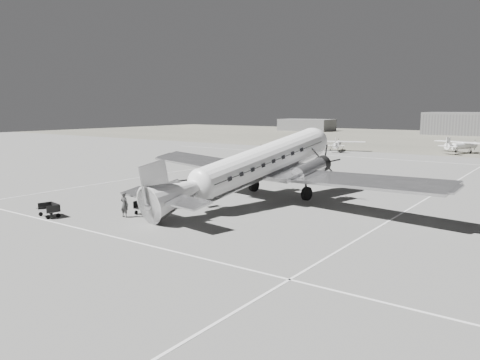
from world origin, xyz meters
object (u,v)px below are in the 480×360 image
(baggage_cart_near, at_px, (147,208))
(ground_crew, at_px, (124,205))
(light_plane_left, at_px, (337,145))
(passenger, at_px, (194,196))
(dc3_airliner, at_px, (254,168))
(light_plane_right, at_px, (463,147))
(baggage_cart_far, at_px, (49,210))
(ramp_agent, at_px, (177,199))
(shed_secondary, at_px, (307,125))

(baggage_cart_near, height_order, ground_crew, ground_crew)
(light_plane_left, xyz_separation_m, passenger, (10.86, -52.18, -0.27))
(dc3_airliner, relative_size, light_plane_left, 3.09)
(light_plane_right, height_order, baggage_cart_near, light_plane_right)
(light_plane_left, relative_size, baggage_cart_far, 5.88)
(baggage_cart_far, xyz_separation_m, ramp_agent, (5.66, 7.51, 0.27))
(passenger, bearing_deg, shed_secondary, 15.98)
(shed_secondary, xyz_separation_m, dc3_airliner, (55.78, -115.34, 0.97))
(light_plane_right, distance_m, passenger, 61.43)
(ramp_agent, bearing_deg, baggage_cart_near, 167.12)
(light_plane_right, xyz_separation_m, baggage_cart_far, (-14.73, -69.96, -0.67))
(light_plane_left, bearing_deg, baggage_cart_far, -104.98)
(dc3_airliner, distance_m, ramp_agent, 6.86)
(baggage_cart_near, relative_size, passenger, 1.14)
(dc3_airliner, distance_m, light_plane_right, 57.38)
(shed_secondary, bearing_deg, dc3_airliner, -64.19)
(dc3_airliner, distance_m, ground_crew, 11.03)
(passenger, bearing_deg, ground_crew, 159.72)
(light_plane_left, distance_m, light_plane_right, 21.47)
(shed_secondary, height_order, baggage_cart_far, shed_secondary)
(light_plane_right, xyz_separation_m, ground_crew, (-10.15, -66.83, -0.22))
(ground_crew, distance_m, passenger, 6.18)
(baggage_cart_far, relative_size, ramp_agent, 1.14)
(baggage_cart_far, distance_m, ground_crew, 5.56)
(light_plane_left, bearing_deg, light_plane_right, 4.07)
(ground_crew, bearing_deg, light_plane_right, -103.52)
(light_plane_right, relative_size, ground_crew, 5.97)
(shed_secondary, relative_size, ground_crew, 9.68)
(baggage_cart_near, bearing_deg, dc3_airliner, 55.28)
(shed_secondary, relative_size, ramp_agent, 11.93)
(light_plane_left, bearing_deg, passenger, -97.83)
(baggage_cart_near, relative_size, ramp_agent, 1.18)
(baggage_cart_near, xyz_separation_m, ramp_agent, (0.44, 2.84, 0.25))
(baggage_cart_near, distance_m, baggage_cart_far, 7.01)
(light_plane_left, bearing_deg, dc3_airliner, -93.16)
(baggage_cart_far, bearing_deg, light_plane_left, 105.18)
(ground_crew, bearing_deg, ramp_agent, -108.79)
(shed_secondary, distance_m, baggage_cart_far, 136.36)
(baggage_cart_near, xyz_separation_m, ground_crew, (-0.65, -1.54, 0.43))
(dc3_airliner, relative_size, passenger, 19.98)
(dc3_airliner, relative_size, ramp_agent, 20.64)
(ground_crew, height_order, passenger, ground_crew)
(ramp_agent, bearing_deg, light_plane_left, 7.04)
(baggage_cart_near, bearing_deg, light_plane_right, 73.72)
(light_plane_right, bearing_deg, light_plane_left, -134.04)
(light_plane_right, height_order, ground_crew, light_plane_right)
(baggage_cart_near, bearing_deg, passenger, 73.22)
(shed_secondary, relative_size, light_plane_right, 1.62)
(baggage_cart_far, xyz_separation_m, passenger, (5.92, 9.16, 0.29))
(ground_crew, bearing_deg, dc3_airliner, -121.00)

